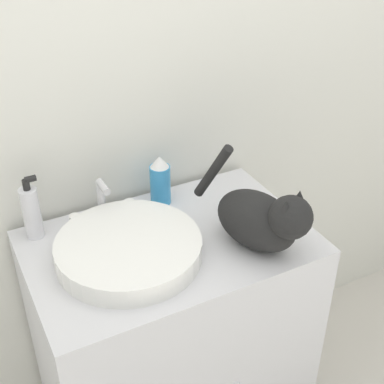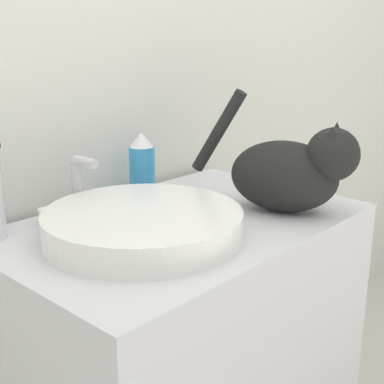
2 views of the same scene
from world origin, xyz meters
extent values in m
cube|color=silver|center=(0.00, 0.57, 1.25)|extent=(6.00, 0.05, 2.50)
cube|color=silver|center=(0.00, 0.26, 0.42)|extent=(0.81, 0.52, 0.84)
cylinder|color=white|center=(-0.13, 0.25, 0.87)|extent=(0.40, 0.40, 0.06)
cylinder|color=silver|center=(-0.13, 0.46, 0.90)|extent=(0.02, 0.02, 0.13)
cylinder|color=silver|center=(-0.13, 0.43, 0.97)|extent=(0.02, 0.07, 0.02)
cylinder|color=white|center=(-0.22, 0.46, 0.86)|extent=(0.03, 0.03, 0.03)
cylinder|color=white|center=(-0.04, 0.46, 0.86)|extent=(0.03, 0.03, 0.03)
ellipsoid|color=black|center=(0.21, 0.14, 0.92)|extent=(0.22, 0.28, 0.16)
sphere|color=black|center=(0.24, 0.04, 0.98)|extent=(0.15, 0.15, 0.12)
cone|color=black|center=(0.21, 0.03, 1.03)|extent=(0.05, 0.05, 0.04)
cone|color=black|center=(0.27, 0.05, 1.03)|extent=(0.05, 0.05, 0.04)
cylinder|color=black|center=(0.15, 0.29, 1.01)|extent=(0.07, 0.13, 0.20)
cylinder|color=#338CCC|center=(0.06, 0.46, 0.90)|extent=(0.06, 0.06, 0.13)
cone|color=white|center=(0.06, 0.46, 0.98)|extent=(0.06, 0.06, 0.04)
camera|label=1|loc=(-0.50, -0.84, 1.77)|focal=50.00mm
camera|label=2|loc=(-0.80, -0.50, 1.23)|focal=50.00mm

